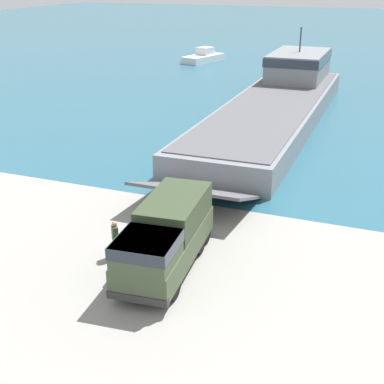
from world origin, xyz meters
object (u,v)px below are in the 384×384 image
Objects in this scene: military_truck at (166,236)px; moored_boat_a at (203,57)px; landing_craft at (280,98)px; soldier_on_ramp at (115,237)px.

moored_boat_a is (-18.56, 54.86, -0.88)m from military_truck.
landing_craft is 28.17m from military_truck.
landing_craft is 20.77× the size of soldier_on_ramp.
soldier_on_ramp is (-1.13, -28.16, -0.56)m from landing_craft.
landing_craft reaches higher than military_truck.
landing_craft is 5.06× the size of moored_boat_a.
military_truck is 4.06× the size of soldier_on_ramp.
military_truck is 2.56m from soldier_on_ramp.
soldier_on_ramp is at bearing 122.81° from moored_boat_a.
soldier_on_ramp is (-2.51, -0.02, -0.50)m from military_truck.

